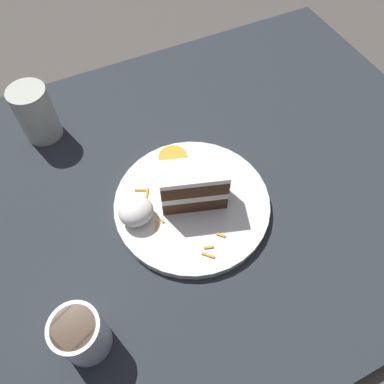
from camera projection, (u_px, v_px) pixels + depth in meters
ground_plane at (190, 195)px, 0.77m from camera, size 6.00×6.00×0.00m
dining_table at (190, 191)px, 0.76m from camera, size 1.16×0.84×0.03m
plate at (192, 204)px, 0.71m from camera, size 0.29×0.29×0.02m
cake_slice at (193, 185)px, 0.67m from camera, size 0.13×0.09×0.09m
cream_dollop at (136, 211)px, 0.67m from camera, size 0.06×0.06×0.04m
orange_garnish at (173, 157)px, 0.76m from camera, size 0.06×0.06×0.01m
carrot_shreds_scatter at (174, 222)px, 0.68m from camera, size 0.11×0.19×0.00m
drinking_glass at (37, 116)px, 0.78m from camera, size 0.08×0.08×0.12m
coffee_mug at (81, 334)px, 0.54m from camera, size 0.07×0.07×0.10m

